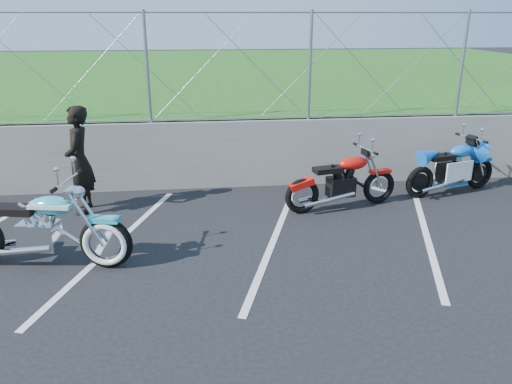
{
  "coord_description": "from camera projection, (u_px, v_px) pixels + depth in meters",
  "views": [
    {
      "loc": [
        -1.07,
        -5.91,
        3.21
      ],
      "look_at": [
        -0.26,
        1.3,
        0.63
      ],
      "focal_mm": 35.0,
      "sensor_mm": 36.0,
      "label": 1
    }
  ],
  "objects": [
    {
      "name": "ground",
      "position": [
        286.0,
        267.0,
        6.72
      ],
      "size": [
        90.0,
        90.0,
        0.0
      ],
      "primitive_type": "plane",
      "color": "black",
      "rests_on": "ground"
    },
    {
      "name": "retaining_wall",
      "position": [
        257.0,
        153.0,
        9.78
      ],
      "size": [
        30.0,
        0.22,
        1.3
      ],
      "primitive_type": "cube",
      "color": "slate",
      "rests_on": "ground"
    },
    {
      "name": "grass_field",
      "position": [
        228.0,
        85.0,
        19.14
      ],
      "size": [
        30.0,
        20.0,
        1.3
      ],
      "primitive_type": "cube",
      "color": "#1D4F15",
      "rests_on": "ground"
    },
    {
      "name": "chain_link_fence",
      "position": [
        257.0,
        67.0,
        9.23
      ],
      "size": [
        28.0,
        0.03,
        2.0
      ],
      "color": "gray",
      "rests_on": "retaining_wall"
    },
    {
      "name": "parking_lines",
      "position": [
        351.0,
        233.0,
        7.78
      ],
      "size": [
        18.29,
        4.31,
        0.01
      ],
      "color": "silver",
      "rests_on": "ground"
    },
    {
      "name": "cruiser_turquoise",
      "position": [
        43.0,
        231.0,
        6.62
      ],
      "size": [
        2.47,
        0.78,
        1.24
      ],
      "rotation": [
        0.0,
        0.0,
        -0.19
      ],
      "color": "black",
      "rests_on": "ground"
    },
    {
      "name": "naked_orange",
      "position": [
        343.0,
        183.0,
        8.64
      ],
      "size": [
        2.09,
        0.73,
        1.05
      ],
      "rotation": [
        0.0,
        0.0,
        0.22
      ],
      "color": "black",
      "rests_on": "ground"
    },
    {
      "name": "sportbike_blue",
      "position": [
        453.0,
        170.0,
        9.39
      ],
      "size": [
        1.98,
        0.78,
        1.05
      ],
      "rotation": [
        0.0,
        0.0,
        0.27
      ],
      "color": "black",
      "rests_on": "ground"
    },
    {
      "name": "person_standing",
      "position": [
        79.0,
        160.0,
        8.34
      ],
      "size": [
        0.47,
        0.69,
        1.83
      ],
      "primitive_type": "imported",
      "rotation": [
        0.0,
        0.0,
        -1.52
      ],
      "color": "black",
      "rests_on": "ground"
    }
  ]
}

